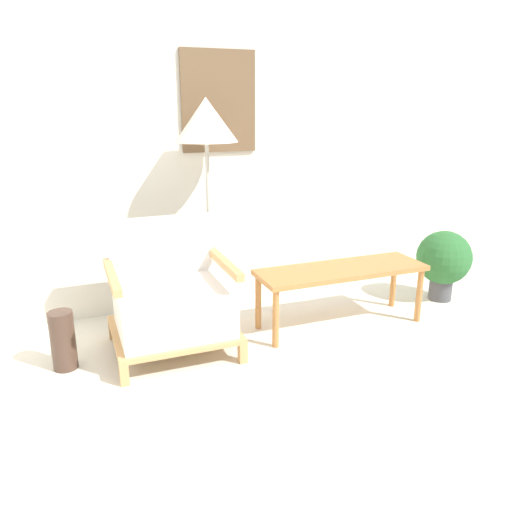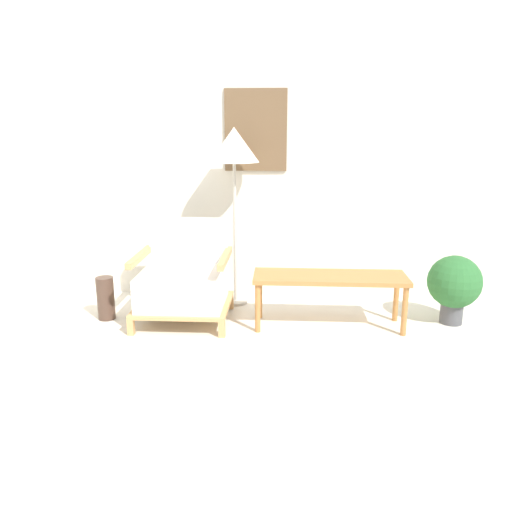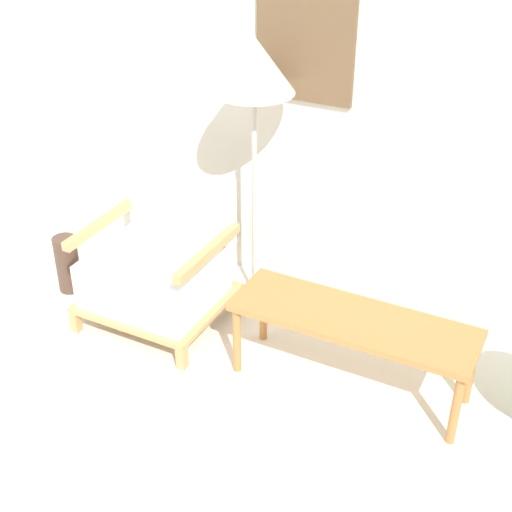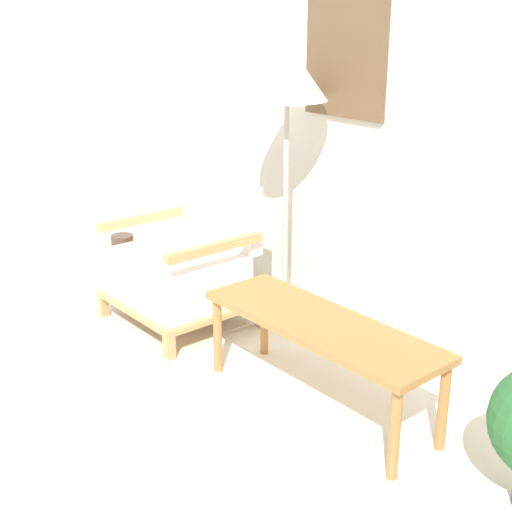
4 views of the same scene
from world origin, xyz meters
name	(u,v)px [view 1 (image 1 of 4)]	position (x,y,z in m)	size (l,w,h in m)	color
ground_plane	(367,446)	(0.00, 0.00, 0.00)	(14.00, 14.00, 0.00)	silver
wall_back	(227,129)	(0.00, 2.04, 1.35)	(8.00, 0.09, 2.70)	silver
armchair	(171,301)	(-0.63, 1.30, 0.33)	(0.76, 0.68, 0.82)	tan
floor_lamp	(206,126)	(-0.25, 1.74, 1.39)	(0.43, 0.43, 1.58)	#B7B2A8
coffee_table	(341,275)	(0.56, 1.23, 0.38)	(1.22, 0.39, 0.43)	#B2753D
vase	(63,340)	(-1.30, 1.28, 0.18)	(0.14, 0.14, 0.36)	#473328
potted_plant	(444,260)	(1.58, 1.36, 0.34)	(0.43, 0.43, 0.57)	#4C4C51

